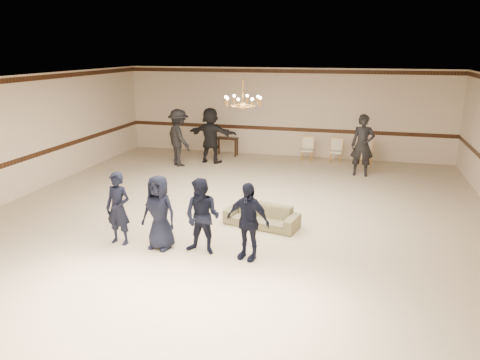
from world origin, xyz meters
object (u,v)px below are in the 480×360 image
object	(u,v)px
chandelier	(243,92)
banquet_chair_right	(366,153)
boy_a	(118,208)
settee	(262,216)
banquet_chair_mid	(336,151)
adult_mid	(211,135)
console_table	(227,147)
boy_d	(248,221)
banquet_chair_left	(307,150)
boy_b	(159,212)
adult_left	(179,138)
adult_right	(363,145)
boy_c	(202,217)

from	to	relation	value
chandelier	banquet_chair_right	xyz separation A→B (m)	(2.98, 5.22, -2.45)
boy_a	settee	bearing A→B (deg)	38.37
boy_a	banquet_chair_mid	bearing A→B (deg)	70.03
adult_mid	console_table	xyz separation A→B (m)	(0.24, 1.16, -0.62)
settee	adult_mid	distance (m)	6.17
boy_d	adult_mid	xyz separation A→B (m)	(-3.07, 7.02, 0.21)
adult_mid	console_table	bearing A→B (deg)	-94.65
boy_a	adult_mid	world-z (taller)	adult_mid
banquet_chair_left	boy_b	bearing A→B (deg)	-109.09
adult_left	adult_right	world-z (taller)	same
boy_c	adult_right	world-z (taller)	adult_right
boy_d	adult_left	size ratio (longest dim) A/B	0.78
boy_c	console_table	world-z (taller)	boy_c
boy_c	chandelier	bearing A→B (deg)	94.15
settee	banquet_chair_left	world-z (taller)	banquet_chair_left
chandelier	boy_c	distance (m)	3.48
boy_a	console_table	xyz separation A→B (m)	(-0.13, 8.18, -0.41)
boy_d	adult_left	distance (m)	7.46
banquet_chair_left	boy_c	bearing A→B (deg)	-102.86
boy_b	adult_right	size ratio (longest dim) A/B	0.78
boy_d	banquet_chair_mid	distance (m)	8.07
boy_b	boy_d	world-z (taller)	same
adult_right	boy_c	bearing A→B (deg)	-112.81
adult_mid	adult_right	bearing A→B (deg)	-177.54
chandelier	boy_a	xyz separation A→B (m)	(-1.89, -2.76, -2.12)
boy_d	banquet_chair_left	xyz separation A→B (m)	(0.17, 7.98, -0.33)
adult_right	banquet_chair_right	size ratio (longest dim) A/B	2.26
adult_mid	boy_b	bearing A→B (deg)	107.17
console_table	banquet_chair_mid	bearing A→B (deg)	2.12
boy_a	banquet_chair_left	xyz separation A→B (m)	(2.87, 7.98, -0.33)
boy_d	console_table	xyz separation A→B (m)	(-2.83, 8.18, -0.41)
boy_a	console_table	world-z (taller)	boy_a
chandelier	adult_mid	bearing A→B (deg)	117.91
banquet_chair_mid	banquet_chair_left	bearing A→B (deg)	-177.69
chandelier	banquet_chair_left	size ratio (longest dim) A/B	1.10
adult_left	banquet_chair_left	xyz separation A→B (m)	(4.14, 1.66, -0.54)
adult_left	banquet_chair_right	distance (m)	6.38
boy_c	adult_right	bearing A→B (deg)	72.06
boy_c	banquet_chair_left	size ratio (longest dim) A/B	1.77
boy_b	adult_right	xyz separation A→B (m)	(3.83, 6.62, 0.21)
boy_b	boy_c	distance (m)	0.90
banquet_chair_right	boy_a	bearing A→B (deg)	-126.23
adult_right	chandelier	bearing A→B (deg)	-125.32
boy_d	chandelier	bearing A→B (deg)	121.16
settee	adult_left	world-z (taller)	adult_left
boy_a	boy_c	xyz separation A→B (m)	(1.80, 0.00, 0.00)
chandelier	boy_c	size ratio (longest dim) A/B	0.62
chandelier	adult_right	xyz separation A→B (m)	(2.85, 3.86, -1.91)
boy_c	banquet_chair_mid	distance (m)	8.25
chandelier	adult_right	bearing A→B (deg)	53.57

